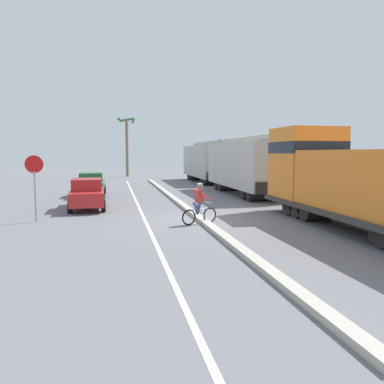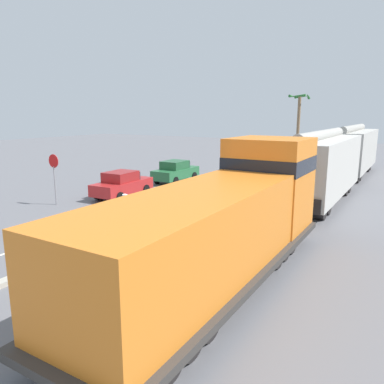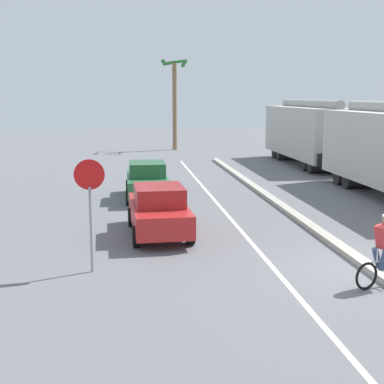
{
  "view_description": "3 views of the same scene",
  "coord_description": "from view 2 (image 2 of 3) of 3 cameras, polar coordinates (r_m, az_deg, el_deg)",
  "views": [
    {
      "loc": [
        -3.69,
        -16.08,
        2.99
      ],
      "look_at": [
        -0.46,
        -0.57,
        1.32
      ],
      "focal_mm": 35.0,
      "sensor_mm": 36.0,
      "label": 1
    },
    {
      "loc": [
        10.31,
        -12.79,
        5.09
      ],
      "look_at": [
        2.34,
        0.42,
        1.85
      ],
      "focal_mm": 35.0,
      "sensor_mm": 36.0,
      "label": 2
    },
    {
      "loc": [
        -6.15,
        -12.27,
        4.42
      ],
      "look_at": [
        -3.78,
        6.7,
        0.97
      ],
      "focal_mm": 50.0,
      "sensor_mm": 36.0,
      "label": 3
    }
  ],
  "objects": [
    {
      "name": "stop_sign",
      "position": [
        22.39,
        -20.28,
        3.23
      ],
      "size": [
        0.76,
        0.08,
        2.88
      ],
      "color": "gray",
      "rests_on": "ground"
    },
    {
      "name": "lane_stripe",
      "position": [
        23.25,
        -2.91,
        -0.8
      ],
      "size": [
        0.14,
        36.0,
        0.01
      ],
      "primitive_type": "cube",
      "color": "silver",
      "rests_on": "ground"
    },
    {
      "name": "cyclist",
      "position": [
        16.43,
        -10.21,
        -3.42
      ],
      "size": [
        1.62,
        0.71,
        1.71
      ],
      "color": "black",
      "rests_on": "ground"
    },
    {
      "name": "hopper_car_middle",
      "position": [
        34.25,
        23.13,
        5.85
      ],
      "size": [
        2.9,
        10.6,
        4.18
      ],
      "color": "#B6B3AB",
      "rests_on": "ground"
    },
    {
      "name": "palm_tree_near",
      "position": [
        46.48,
        15.99,
        11.42
      ],
      "size": [
        2.29,
        2.15,
        7.44
      ],
      "color": "#846647",
      "rests_on": "ground"
    },
    {
      "name": "hopper_car_lead",
      "position": [
        22.89,
        18.88,
        3.64
      ],
      "size": [
        2.9,
        10.6,
        4.18
      ],
      "color": "beige",
      "rests_on": "ground"
    },
    {
      "name": "parked_car_green",
      "position": [
        28.43,
        -2.51,
        3.18
      ],
      "size": [
        1.85,
        4.21,
        1.62
      ],
      "color": "#286B3D",
      "rests_on": "ground"
    },
    {
      "name": "ground_plane",
      "position": [
        17.2,
        -7.46,
        -5.46
      ],
      "size": [
        120.0,
        120.0,
        0.0
      ],
      "primitive_type": "plane",
      "color": "slate"
    },
    {
      "name": "median_curb",
      "position": [
        22.01,
        2.28,
        -1.32
      ],
      "size": [
        0.36,
        36.0,
        0.16
      ],
      "primitive_type": "cube",
      "color": "#B2AD9E",
      "rests_on": "ground"
    },
    {
      "name": "locomotive",
      "position": [
        11.58,
        5.53,
        -4.73
      ],
      "size": [
        3.1,
        11.61,
        4.2
      ],
      "color": "orange",
      "rests_on": "ground"
    },
    {
      "name": "parked_car_red",
      "position": [
        23.53,
        -10.6,
        1.18
      ],
      "size": [
        1.97,
        4.27,
        1.62
      ],
      "color": "red",
      "rests_on": "ground"
    }
  ]
}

